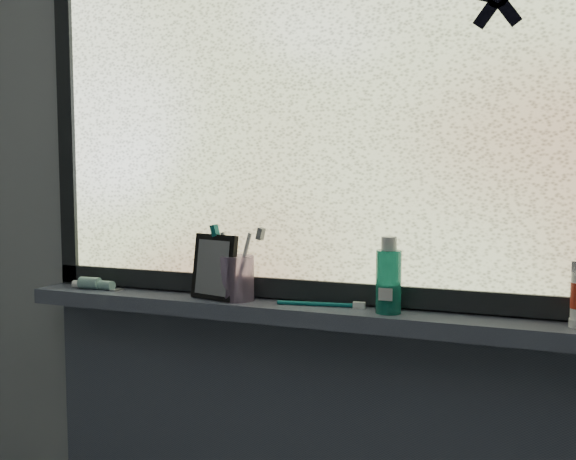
% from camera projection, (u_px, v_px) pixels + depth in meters
% --- Properties ---
extents(wall_back, '(3.00, 0.01, 2.50)m').
position_uv_depth(wall_back, '(326.00, 210.00, 1.61)').
color(wall_back, '#9EA3A8').
rests_on(wall_back, ground).
extents(windowsill, '(1.62, 0.14, 0.04)m').
position_uv_depth(windowsill, '(316.00, 314.00, 1.56)').
color(windowsill, '#4D5366').
rests_on(windowsill, wall_back).
extents(window_pane, '(1.50, 0.01, 1.00)m').
position_uv_depth(window_pane, '(324.00, 96.00, 1.56)').
color(window_pane, silver).
rests_on(window_pane, wall_back).
extents(frame_bottom, '(1.60, 0.03, 0.05)m').
position_uv_depth(frame_bottom, '(322.00, 291.00, 1.60)').
color(frame_bottom, black).
rests_on(frame_bottom, windowsill).
extents(frame_left, '(0.05, 0.03, 1.10)m').
position_uv_depth(frame_left, '(68.00, 108.00, 1.84)').
color(frame_left, black).
rests_on(frame_left, wall_back).
extents(vanity_mirror, '(0.15, 0.10, 0.17)m').
position_uv_depth(vanity_mirror, '(214.00, 267.00, 1.64)').
color(vanity_mirror, black).
rests_on(vanity_mirror, windowsill).
extents(toothpaste_tube, '(0.19, 0.04, 0.03)m').
position_uv_depth(toothpaste_tube, '(96.00, 283.00, 1.78)').
color(toothpaste_tube, silver).
rests_on(toothpaste_tube, windowsill).
extents(toothbrush_cup, '(0.10, 0.10, 0.11)m').
position_uv_depth(toothbrush_cup, '(237.00, 278.00, 1.63)').
color(toothbrush_cup, '#D7ADE5').
rests_on(toothbrush_cup, windowsill).
extents(toothbrush_lying, '(0.24, 0.06, 0.02)m').
position_uv_depth(toothbrush_lying, '(316.00, 303.00, 1.56)').
color(toothbrush_lying, '#0B6667').
rests_on(toothbrush_lying, windowsill).
extents(mouthwash_bottle, '(0.07, 0.07, 0.15)m').
position_uv_depth(mouthwash_bottle, '(389.00, 275.00, 1.47)').
color(mouthwash_bottle, '#1B8F78').
rests_on(mouthwash_bottle, windowsill).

